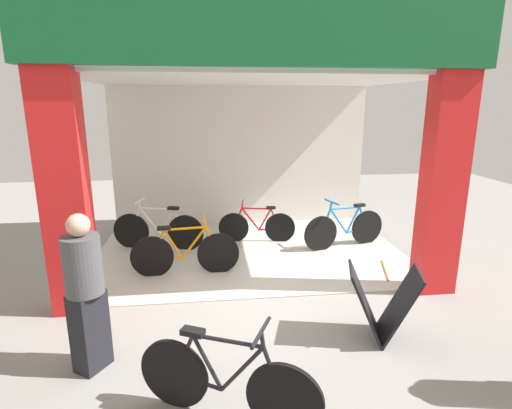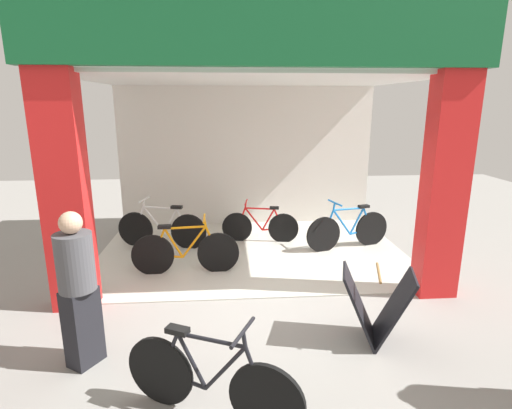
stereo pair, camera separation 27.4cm
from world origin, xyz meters
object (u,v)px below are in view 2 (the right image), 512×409
Objects in this scene: bicycle_inside_2 at (348,230)px; bicycle_inside_3 at (162,229)px; sandwich_board_sign at (376,307)px; bicycle_parked_0 at (210,381)px; bicycle_inside_0 at (260,226)px; bicycle_inside_1 at (185,252)px; pedestrian_3 at (78,287)px.

bicycle_inside_3 reaches higher than bicycle_inside_2.
bicycle_parked_0 is at bearing -150.86° from sandwich_board_sign.
bicycle_inside_3 is at bearing 103.62° from bicycle_parked_0.
bicycle_inside_0 is 0.88× the size of bicycle_inside_1.
bicycle_inside_0 is 3.67m from sandwich_board_sign.
sandwich_board_sign is at bearing -101.28° from bicycle_inside_2.
bicycle_inside_3 is (-3.53, 0.33, 0.00)m from bicycle_inside_2.
bicycle_inside_1 is at bearing -66.09° from bicycle_inside_3.
pedestrian_3 is (-2.20, -3.68, 0.54)m from bicycle_inside_0.
bicycle_parked_0 is at bearing -80.83° from bicycle_inside_1.
bicycle_inside_2 reaches higher than bicycle_parked_0.
bicycle_inside_2 is at bearing -5.33° from bicycle_inside_3.
sandwich_board_sign is 3.25m from pedestrian_3.
bicycle_inside_3 is 4.45m from sandwich_board_sign.
sandwich_board_sign is 0.54× the size of pedestrian_3.
pedestrian_3 is (-3.22, -0.16, 0.44)m from sandwich_board_sign.
pedestrian_3 is at bearing -120.81° from bicycle_inside_0.
bicycle_inside_0 is at bearing 5.17° from bicycle_inside_3.
bicycle_inside_3 is at bearing 131.12° from sandwich_board_sign.
bicycle_inside_3 reaches higher than bicycle_inside_0.
sandwich_board_sign is at bearing 2.80° from pedestrian_3.
bicycle_inside_2 is 1.00× the size of pedestrian_3.
bicycle_inside_0 is at bearing 59.19° from pedestrian_3.
sandwich_board_sign is at bearing -73.77° from bicycle_inside_0.
bicycle_inside_0 is at bearing 106.23° from sandwich_board_sign.
pedestrian_3 reaches higher than bicycle_inside_3.
bicycle_inside_2 is at bearing 17.39° from bicycle_inside_1.
pedestrian_3 reaches higher than bicycle_inside_2.
pedestrian_3 reaches higher than bicycle_inside_0.
bicycle_inside_0 is 1.96m from bicycle_inside_1.
bicycle_inside_1 reaches higher than bicycle_parked_0.
sandwich_board_sign is at bearing 29.14° from bicycle_parked_0.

